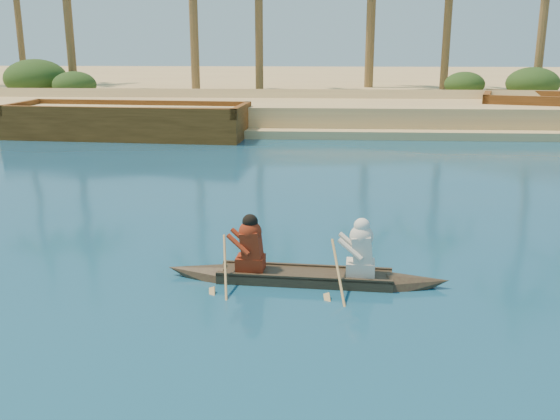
# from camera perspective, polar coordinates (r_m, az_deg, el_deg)

# --- Properties ---
(sandy_embankment) EXTENTS (150.00, 51.00, 1.50)m
(sandy_embankment) POSITION_cam_1_polar(r_m,az_deg,el_deg) (53.03, -3.63, 11.10)
(sandy_embankment) COLOR tan
(sandy_embankment) RESTS_ON ground
(shrub_cluster) EXTENTS (100.00, 6.00, 2.40)m
(shrub_cluster) POSITION_cam_1_polar(r_m,az_deg,el_deg) (37.79, -6.49, 10.44)
(shrub_cluster) COLOR #1E4017
(shrub_cluster) RESTS_ON ground
(canoe) EXTENTS (5.18, 1.06, 1.42)m
(canoe) POSITION_cam_1_polar(r_m,az_deg,el_deg) (11.33, 2.28, -5.27)
(canoe) COLOR #3C3320
(canoe) RESTS_ON ground
(barge_mid) EXTENTS (10.95, 4.39, 1.79)m
(barge_mid) POSITION_cam_1_polar(r_m,az_deg,el_deg) (29.55, -13.62, 7.72)
(barge_mid) COLOR brown
(barge_mid) RESTS_ON ground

